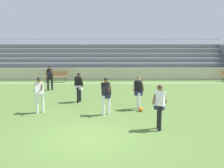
{
  "coord_description": "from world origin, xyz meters",
  "views": [
    {
      "loc": [
        0.74,
        -9.44,
        3.32
      ],
      "look_at": [
        0.9,
        5.2,
        1.07
      ],
      "focal_mm": 45.33,
      "sensor_mm": 36.0,
      "label": 1
    }
  ],
  "objects_px": {
    "bleacher_stand": "(86,59)",
    "player_dark_dropping_back": "(50,76)",
    "player_dark_challenging": "(79,85)",
    "soccer_ball": "(141,109)",
    "player_white_on_ball": "(160,103)",
    "bench_far_left": "(56,75)",
    "player_dark_deep_cover": "(139,90)",
    "player_dark_overlapping": "(106,93)",
    "player_white_pressing_high": "(39,92)"
  },
  "relations": [
    {
      "from": "player_white_on_ball",
      "to": "player_dark_dropping_back",
      "type": "bearing_deg",
      "value": 124.2
    },
    {
      "from": "bleacher_stand",
      "to": "player_dark_deep_cover",
      "type": "xyz_separation_m",
      "value": [
        3.55,
        -13.25,
        -0.61
      ]
    },
    {
      "from": "bleacher_stand",
      "to": "player_dark_deep_cover",
      "type": "relative_size",
      "value": 16.55
    },
    {
      "from": "player_dark_deep_cover",
      "to": "player_dark_challenging",
      "type": "bearing_deg",
      "value": 151.05
    },
    {
      "from": "player_dark_dropping_back",
      "to": "soccer_ball",
      "type": "distance_m",
      "value": 8.1
    },
    {
      "from": "bench_far_left",
      "to": "player_dark_deep_cover",
      "type": "relative_size",
      "value": 1.11
    },
    {
      "from": "player_white_on_ball",
      "to": "player_dark_challenging",
      "type": "height_order",
      "value": "player_white_on_ball"
    },
    {
      "from": "bleacher_stand",
      "to": "bench_far_left",
      "type": "distance_m",
      "value": 4.62
    },
    {
      "from": "bleacher_stand",
      "to": "soccer_ball",
      "type": "relative_size",
      "value": 121.98
    },
    {
      "from": "bleacher_stand",
      "to": "player_dark_dropping_back",
      "type": "height_order",
      "value": "bleacher_stand"
    },
    {
      "from": "bench_far_left",
      "to": "player_white_pressing_high",
      "type": "distance_m",
      "value": 9.95
    },
    {
      "from": "player_white_on_ball",
      "to": "player_dark_challenging",
      "type": "distance_m",
      "value": 6.0
    },
    {
      "from": "player_dark_dropping_back",
      "to": "player_dark_challenging",
      "type": "height_order",
      "value": "player_dark_dropping_back"
    },
    {
      "from": "player_dark_deep_cover",
      "to": "bench_far_left",
      "type": "bearing_deg",
      "value": 121.61
    },
    {
      "from": "bleacher_stand",
      "to": "player_dark_overlapping",
      "type": "relative_size",
      "value": 15.84
    },
    {
      "from": "player_dark_overlapping",
      "to": "player_dark_deep_cover",
      "type": "distance_m",
      "value": 1.85
    },
    {
      "from": "player_dark_challenging",
      "to": "bench_far_left",
      "type": "bearing_deg",
      "value": 109.25
    },
    {
      "from": "bleacher_stand",
      "to": "bench_far_left",
      "type": "relative_size",
      "value": 14.91
    },
    {
      "from": "player_dark_dropping_back",
      "to": "bench_far_left",
      "type": "bearing_deg",
      "value": 94.55
    },
    {
      "from": "soccer_ball",
      "to": "player_dark_overlapping",
      "type": "bearing_deg",
      "value": -160.68
    },
    {
      "from": "player_dark_overlapping",
      "to": "player_dark_dropping_back",
      "type": "bearing_deg",
      "value": 120.83
    },
    {
      "from": "player_dark_challenging",
      "to": "soccer_ball",
      "type": "bearing_deg",
      "value": -33.97
    },
    {
      "from": "bleacher_stand",
      "to": "player_white_on_ball",
      "type": "bearing_deg",
      "value": -76.29
    },
    {
      "from": "bench_far_left",
      "to": "player_dark_challenging",
      "type": "relative_size",
      "value": 1.12
    },
    {
      "from": "bleacher_stand",
      "to": "soccer_ball",
      "type": "height_order",
      "value": "bleacher_stand"
    },
    {
      "from": "player_white_on_ball",
      "to": "player_dark_dropping_back",
      "type": "xyz_separation_m",
      "value": [
        -5.87,
        8.64,
        -0.04
      ]
    },
    {
      "from": "bleacher_stand",
      "to": "player_white_on_ball",
      "type": "relative_size",
      "value": 15.73
    },
    {
      "from": "bleacher_stand",
      "to": "bench_far_left",
      "type": "bearing_deg",
      "value": -118.74
    },
    {
      "from": "bleacher_stand",
      "to": "player_dark_dropping_back",
      "type": "xyz_separation_m",
      "value": [
        -1.86,
        -7.78,
        -0.58
      ]
    },
    {
      "from": "player_dark_deep_cover",
      "to": "player_white_pressing_high",
      "type": "xyz_separation_m",
      "value": [
        -4.65,
        -0.59,
        0.03
      ]
    },
    {
      "from": "player_dark_overlapping",
      "to": "player_dark_deep_cover",
      "type": "height_order",
      "value": "player_dark_overlapping"
    },
    {
      "from": "player_dark_challenging",
      "to": "soccer_ball",
      "type": "xyz_separation_m",
      "value": [
        3.14,
        -2.12,
        -0.84
      ]
    },
    {
      "from": "bleacher_stand",
      "to": "player_dark_overlapping",
      "type": "bearing_deg",
      "value": -82.04
    },
    {
      "from": "bleacher_stand",
      "to": "soccer_ball",
      "type": "xyz_separation_m",
      "value": [
        3.63,
        -13.67,
        -1.45
      ]
    },
    {
      "from": "player_dark_deep_cover",
      "to": "player_white_pressing_high",
      "type": "distance_m",
      "value": 4.68
    },
    {
      "from": "bench_far_left",
      "to": "player_white_on_ball",
      "type": "distance_m",
      "value": 13.92
    },
    {
      "from": "bench_far_left",
      "to": "player_dark_challenging",
      "type": "height_order",
      "value": "player_dark_challenging"
    },
    {
      "from": "player_dark_overlapping",
      "to": "player_dark_deep_cover",
      "type": "xyz_separation_m",
      "value": [
        1.56,
        0.99,
        -0.05
      ]
    },
    {
      "from": "player_dark_deep_cover",
      "to": "player_dark_overlapping",
      "type": "bearing_deg",
      "value": -147.54
    },
    {
      "from": "player_dark_deep_cover",
      "to": "player_dark_dropping_back",
      "type": "height_order",
      "value": "player_dark_dropping_back"
    },
    {
      "from": "bench_far_left",
      "to": "player_dark_deep_cover",
      "type": "xyz_separation_m",
      "value": [
        5.72,
        -9.3,
        0.41
      ]
    },
    {
      "from": "player_dark_deep_cover",
      "to": "player_dark_dropping_back",
      "type": "xyz_separation_m",
      "value": [
        -5.42,
        5.47,
        0.02
      ]
    },
    {
      "from": "bench_far_left",
      "to": "player_white_pressing_high",
      "type": "bearing_deg",
      "value": -83.79
    },
    {
      "from": "bench_far_left",
      "to": "player_white_on_ball",
      "type": "height_order",
      "value": "player_white_on_ball"
    },
    {
      "from": "player_white_on_ball",
      "to": "player_dark_challenging",
      "type": "xyz_separation_m",
      "value": [
        -3.52,
        4.86,
        -0.07
      ]
    },
    {
      "from": "player_white_on_ball",
      "to": "player_white_pressing_high",
      "type": "bearing_deg",
      "value": 153.19
    },
    {
      "from": "player_white_pressing_high",
      "to": "player_dark_dropping_back",
      "type": "distance_m",
      "value": 6.11
    },
    {
      "from": "player_white_on_ball",
      "to": "player_dark_deep_cover",
      "type": "bearing_deg",
      "value": 98.11
    },
    {
      "from": "player_white_pressing_high",
      "to": "player_white_on_ball",
      "type": "relative_size",
      "value": 0.97
    },
    {
      "from": "player_dark_overlapping",
      "to": "player_white_pressing_high",
      "type": "distance_m",
      "value": 3.11
    }
  ]
}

